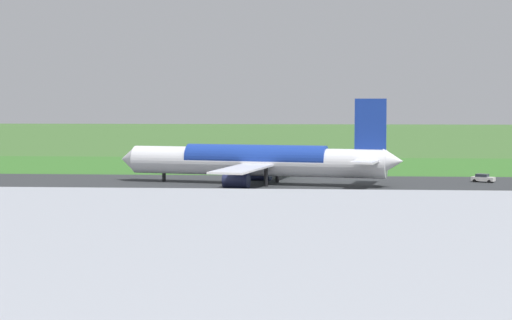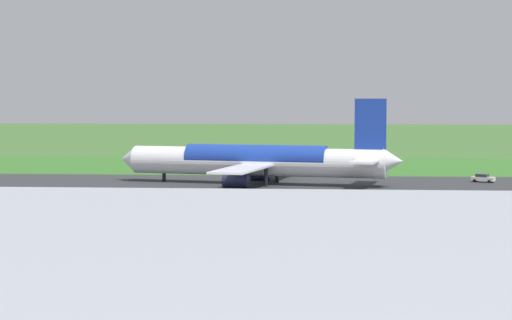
{
  "view_description": "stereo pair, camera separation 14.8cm",
  "coord_description": "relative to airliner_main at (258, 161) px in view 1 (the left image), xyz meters",
  "views": [
    {
      "loc": [
        -8.05,
        159.89,
        15.57
      ],
      "look_at": [
        3.85,
        0.0,
        4.5
      ],
      "focal_mm": 61.23,
      "sensor_mm": 36.0,
      "label": 1
    },
    {
      "loc": [
        -8.2,
        159.88,
        15.57
      ],
      "look_at": [
        3.85,
        0.0,
        4.5
      ],
      "focal_mm": 61.23,
      "sensor_mm": 36.0,
      "label": 2
    }
  ],
  "objects": [
    {
      "name": "airliner_parked_mid",
      "position": [
        19.36,
        68.97,
        -1.07
      ],
      "size": [
        41.19,
        33.65,
        12.04
      ],
      "color": "white",
      "rests_on": "ground"
    },
    {
      "name": "runway_asphalt",
      "position": [
        -3.48,
        -0.08,
        -4.32
      ],
      "size": [
        600.0,
        36.56,
        0.06
      ],
      "primitive_type": "cube",
      "color": "#2D3033",
      "rests_on": "ground"
    },
    {
      "name": "service_car_followme",
      "position": [
        -42.12,
        -6.75,
        -3.51
      ],
      "size": [
        4.55,
        3.56,
        1.62
      ],
      "color": "silver",
      "rests_on": "ground"
    },
    {
      "name": "grass_verge_foreground",
      "position": [
        -3.48,
        -34.9,
        -4.33
      ],
      "size": [
        600.0,
        80.0,
        0.04
      ],
      "primitive_type": "cube",
      "color": "#346B27",
      "rests_on": "ground"
    },
    {
      "name": "airliner_main",
      "position": [
        0.0,
        0.0,
        0.0
      ],
      "size": [
        53.77,
        44.3,
        15.88
      ],
      "color": "white",
      "rests_on": "ground"
    },
    {
      "name": "apron_concrete",
      "position": [
        -3.48,
        67.0,
        -4.33
      ],
      "size": [
        440.0,
        110.0,
        0.05
      ],
      "primitive_type": "cube",
      "color": "gray",
      "rests_on": "ground"
    },
    {
      "name": "no_stopping_sign",
      "position": [
        -17.6,
        -39.67,
        -2.83
      ],
      "size": [
        0.6,
        0.1,
        2.57
      ],
      "color": "slate",
      "rests_on": "ground"
    },
    {
      "name": "traffic_cone_orange",
      "position": [
        -12.46,
        -34.67,
        -4.08
      ],
      "size": [
        0.4,
        0.4,
        0.55
      ],
      "primitive_type": "cone",
      "color": "orange",
      "rests_on": "ground"
    },
    {
      "name": "ground_plane",
      "position": [
        -3.48,
        -0.08,
        -4.35
      ],
      "size": [
        800.0,
        800.0,
        0.0
      ],
      "primitive_type": "plane",
      "color": "#3D662D"
    }
  ]
}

